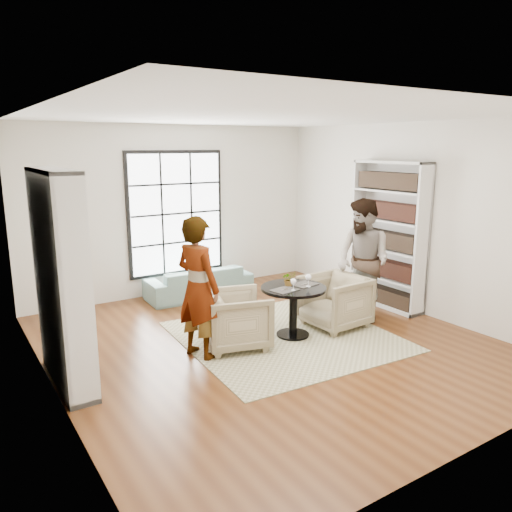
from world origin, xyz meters
TOP-DOWN VIEW (x-y plane):
  - ground at (0.00, 0.00)m, footprint 6.00×6.00m
  - room_shell at (0.00, 0.54)m, footprint 6.00×6.01m
  - rug at (0.32, 0.07)m, footprint 2.93×2.93m
  - pedestal_table at (0.42, 0.03)m, footprint 0.91×0.91m
  - sofa at (0.16, 2.45)m, footprint 1.89×0.81m
  - armchair_left at (-0.44, 0.14)m, footprint 1.03×1.01m
  - armchair_right at (1.17, 0.00)m, footprint 0.89×0.86m
  - person_left at (-0.99, 0.14)m, footprint 0.61×0.76m
  - person_right at (1.72, 0.00)m, footprint 0.74×0.93m
  - placemat_left at (0.22, -0.04)m, footprint 0.38×0.32m
  - placemat_right at (0.62, 0.03)m, footprint 0.38×0.32m
  - cutlery_left at (0.22, -0.04)m, footprint 0.18×0.24m
  - cutlery_right at (0.62, 0.03)m, footprint 0.18×0.24m
  - wine_glass_left at (0.31, -0.12)m, footprint 0.08×0.08m
  - wine_glass_right at (0.59, -0.08)m, footprint 0.08×0.08m
  - flower_centerpiece at (0.39, 0.10)m, footprint 0.23×0.22m

SIDE VIEW (x-z plane):
  - ground at x=0.00m, z-range 0.00..0.00m
  - rug at x=0.32m, z-range 0.00..0.01m
  - sofa at x=0.16m, z-range 0.00..0.54m
  - armchair_left at x=-0.44m, z-range 0.00..0.76m
  - armchair_right at x=1.17m, z-range 0.00..0.78m
  - pedestal_table at x=0.42m, z-range 0.16..0.89m
  - placemat_left at x=0.22m, z-range 0.72..0.73m
  - placemat_right at x=0.62m, z-range 0.72..0.73m
  - cutlery_left at x=0.22m, z-range 0.73..0.74m
  - cutlery_right at x=0.62m, z-range 0.73..0.74m
  - flower_centerpiece at x=0.39m, z-range 0.72..0.93m
  - wine_glass_left at x=0.31m, z-range 0.76..0.93m
  - wine_glass_right at x=0.59m, z-range 0.76..0.95m
  - person_left at x=-0.99m, z-range 0.00..1.81m
  - person_right at x=1.72m, z-range 0.00..1.87m
  - room_shell at x=0.00m, z-range -1.74..4.26m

